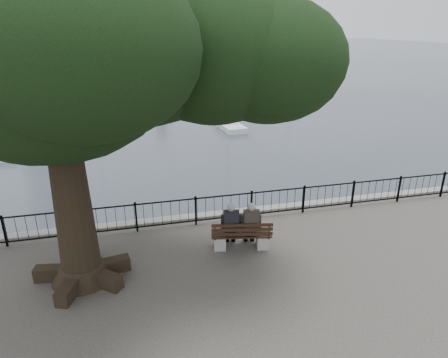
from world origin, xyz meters
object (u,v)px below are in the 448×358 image
object	(u,v)px
bench	(241,238)
person_left	(231,226)
tree	(90,43)
person_right	(250,226)
lion_monument	(158,63)

from	to	relation	value
bench	person_left	bearing A→B (deg)	150.30
person_left	tree	world-z (taller)	tree
tree	bench	bearing A→B (deg)	5.30
person_right	tree	distance (m)	6.75
tree	lion_monument	distance (m)	50.22
bench	tree	world-z (taller)	tree
bench	person_right	bearing A→B (deg)	8.95
person_left	person_right	distance (m)	0.61
bench	lion_monument	bearing A→B (deg)	87.78
person_right	tree	xyz separation A→B (m)	(-4.07, -0.40, 5.38)
bench	tree	bearing A→B (deg)	-174.70
lion_monument	person_right	bearing A→B (deg)	-91.88
person_left	lion_monument	xyz separation A→B (m)	(2.21, 49.14, 0.51)
person_right	lion_monument	world-z (taller)	lion_monument
bench	person_right	world-z (taller)	person_right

